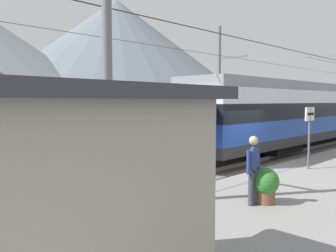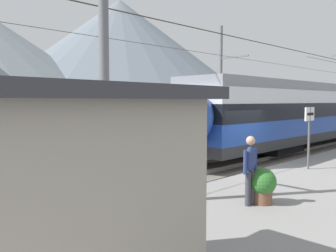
{
  "view_description": "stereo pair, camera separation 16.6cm",
  "coord_description": "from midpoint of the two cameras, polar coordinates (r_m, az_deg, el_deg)",
  "views": [
    {
      "loc": [
        -11.68,
        -7.27,
        2.86
      ],
      "look_at": [
        -0.55,
        3.71,
        1.74
      ],
      "focal_mm": 37.3,
      "sensor_mm": 36.0,
      "label": 1
    },
    {
      "loc": [
        -11.56,
        -7.39,
        2.86
      ],
      "look_at": [
        -0.55,
        3.71,
        1.74
      ],
      "focal_mm": 37.3,
      "sensor_mm": 36.0,
      "label": 2
    }
  ],
  "objects": [
    {
      "name": "ground_plane",
      "position": [
        14.03,
        12.83,
        -7.75
      ],
      "size": [
        400.0,
        400.0,
        0.0
      ],
      "primitive_type": "plane",
      "color": "#424247"
    },
    {
      "name": "track_near",
      "position": [
        14.84,
        8.01,
        -6.77
      ],
      "size": [
        120.0,
        3.0,
        0.28
      ],
      "color": "#6B6359",
      "rests_on": "ground"
    },
    {
      "name": "track_far",
      "position": [
        18.07,
        -4.14,
        -4.78
      ],
      "size": [
        120.0,
        3.0,
        0.28
      ],
      "color": "#6B6359",
      "rests_on": "ground"
    },
    {
      "name": "train_far_track",
      "position": [
        39.83,
        25.36,
        2.82
      ],
      "size": [
        27.32,
        3.03,
        4.27
      ],
      "color": "#2D2D30",
      "rests_on": "track_far"
    },
    {
      "name": "catenary_mast_west",
      "position": [
        8.63,
        -10.43,
        10.99
      ],
      "size": [
        45.07,
        2.18,
        7.4
      ],
      "color": "slate",
      "rests_on": "ground"
    },
    {
      "name": "catenary_mast_far_side",
      "position": [
        26.45,
        9.06,
        7.33
      ],
      "size": [
        45.07,
        2.51,
        8.4
      ],
      "color": "slate",
      "rests_on": "ground"
    },
    {
      "name": "platform_sign",
      "position": [
        13.91,
        22.41,
        0.32
      ],
      "size": [
        0.7,
        0.08,
        2.3
      ],
      "color": "#59595B",
      "rests_on": "platform_slab"
    },
    {
      "name": "passenger_walking",
      "position": [
        8.73,
        13.82,
        -6.48
      ],
      "size": [
        0.53,
        0.22,
        1.69
      ],
      "color": "#383842",
      "rests_on": "platform_slab"
    },
    {
      "name": "handbag_beside_passenger",
      "position": [
        9.94,
        15.82,
        -10.06
      ],
      "size": [
        0.32,
        0.18,
        0.37
      ],
      "color": "black",
      "rests_on": "platform_slab"
    },
    {
      "name": "potted_plant_platform_edge",
      "position": [
        9.03,
        15.66,
        -9.06
      ],
      "size": [
        0.69,
        0.69,
        0.89
      ],
      "color": "brown",
      "rests_on": "platform_slab"
    },
    {
      "name": "platform_shelter",
      "position": [
        4.41,
        -15.35,
        -11.11
      ],
      "size": [
        3.45,
        2.25,
        2.72
      ],
      "color": "#B7AD99",
      "rests_on": "platform_slab"
    },
    {
      "name": "mountain_right_ridge",
      "position": [
        244.77,
        -7.83,
        11.77
      ],
      "size": [
        186.0,
        186.0,
        71.1
      ],
      "primitive_type": "cone",
      "color": "slate",
      "rests_on": "ground"
    }
  ]
}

